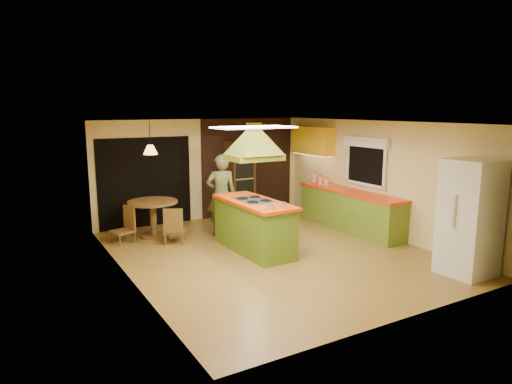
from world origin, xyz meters
TOP-DOWN VIEW (x-y plane):
  - ground at (0.00, 0.00)m, footprint 6.50×6.50m
  - room_walls at (0.00, 0.00)m, footprint 5.50×6.50m
  - ceiling_plane at (0.00, 0.00)m, footprint 6.50×6.50m
  - brick_panel at (1.25, 3.23)m, footprint 2.64×0.03m
  - nook_opening at (-1.50, 3.23)m, footprint 2.20×0.03m
  - right_counter at (2.45, 0.60)m, footprint 0.62×3.05m
  - upper_cabinets at (2.57, 2.20)m, footprint 0.34×1.40m
  - window_right at (2.70, 0.40)m, footprint 0.12×1.35m
  - fluor_panel at (-1.10, -1.20)m, footprint 1.20×0.60m
  - kitchen_island at (-0.23, 0.31)m, footprint 0.86×2.04m
  - range_hood at (-0.23, 0.31)m, footprint 0.98×0.71m
  - man at (-0.28, 1.67)m, footprint 0.75×0.61m
  - refrigerator at (2.26, -2.58)m, footprint 0.82×0.78m
  - wall_oven at (0.83, 2.95)m, footprint 0.68×0.63m
  - dining_table at (-1.64, 2.27)m, footprint 1.07×1.07m
  - chair_left at (-2.34, 2.17)m, footprint 0.52×0.52m
  - chair_near at (-1.39, 1.62)m, footprint 0.57×0.57m
  - pendant_lamp at (-1.64, 2.27)m, footprint 0.39×0.39m
  - canister_large at (2.40, 1.86)m, footprint 0.19×0.19m
  - canister_medium at (2.40, 1.62)m, footprint 0.16×0.16m
  - canister_small at (2.40, 1.38)m, footprint 0.13×0.13m

SIDE VIEW (x-z plane):
  - ground at x=0.00m, z-range 0.00..0.00m
  - chair_left at x=-2.34m, z-range 0.00..0.75m
  - chair_near at x=-1.39m, z-range 0.00..0.76m
  - right_counter at x=2.45m, z-range 0.00..0.92m
  - kitchen_island at x=-0.23m, z-range 0.00..1.02m
  - dining_table at x=-1.64m, z-range 0.16..0.96m
  - man at x=-0.28m, z-range 0.00..1.79m
  - refrigerator at x=2.26m, z-range 0.00..1.95m
  - wall_oven at x=0.83m, z-range 0.00..1.96m
  - canister_small at x=2.40m, z-range 0.92..1.08m
  - canister_medium at x=2.40m, z-range 0.92..1.10m
  - canister_large at x=2.40m, z-range 0.92..1.16m
  - nook_opening at x=-1.50m, z-range 0.00..2.10m
  - room_walls at x=0.00m, z-range -2.00..4.50m
  - brick_panel at x=1.25m, z-range 0.00..2.50m
  - window_right at x=2.70m, z-range 1.24..2.30m
  - pendant_lamp at x=-1.64m, z-range 1.80..2.00m
  - upper_cabinets at x=2.57m, z-range 1.60..2.30m
  - range_hood at x=-0.23m, z-range 1.86..2.65m
  - fluor_panel at x=-1.10m, z-range 2.47..2.50m
  - ceiling_plane at x=0.00m, z-range 2.50..2.50m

